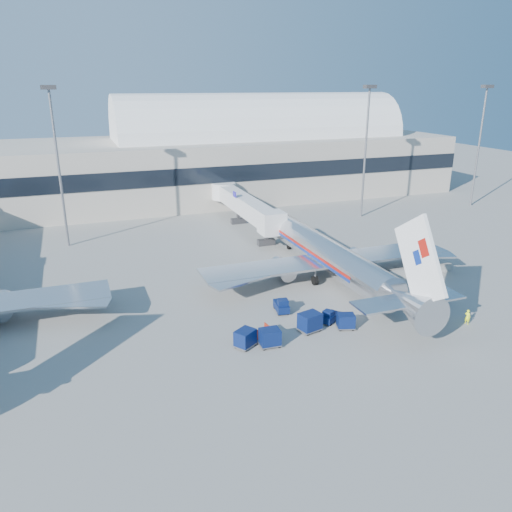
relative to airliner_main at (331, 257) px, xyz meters
name	(u,v)px	position (x,y,z in m)	size (l,w,h in m)	color
ground	(268,305)	(-10.00, -4.51, -2.93)	(260.00, 260.00, 0.00)	gray
terminal	(97,167)	(-23.60, 51.46, 4.60)	(170.00, 28.15, 21.00)	#B2AA9E
airliner_main	(331,257)	(0.00, 0.00, 0.00)	(32.00, 37.26, 12.07)	silver
jetbridge_near	(242,204)	(-2.40, 26.30, 1.00)	(4.40, 27.50, 6.25)	silver
mast_west	(56,144)	(-30.00, 25.49, 11.87)	(2.00, 1.20, 22.60)	slate
mast_east	(367,133)	(20.00, 25.49, 11.87)	(2.00, 1.20, 22.60)	slate
mast_far_east	(481,128)	(45.00, 25.49, 11.87)	(2.00, 1.20, 22.60)	slate
barrier_near	(398,274)	(8.00, -2.51, -2.48)	(3.00, 0.55, 0.90)	#9E9E96
barrier_mid	(420,271)	(11.30, -2.51, -2.48)	(3.00, 0.55, 0.90)	#9E9E96
barrier_far	(441,268)	(14.60, -2.51, -2.48)	(3.00, 0.55, 0.90)	#9E9E96
tug_lead	(330,316)	(-5.66, -10.42, -2.29)	(2.40, 2.03, 1.41)	#091643
tug_right	(394,298)	(2.95, -8.92, -2.20)	(2.73, 2.39, 1.60)	#091643
tug_left	(281,306)	(-9.28, -6.49, -2.20)	(1.54, 2.58, 1.59)	#091643
cart_train_a	(310,322)	(-8.39, -11.40, -1.93)	(2.44, 2.08, 1.86)	#091643
cart_train_b	(270,337)	(-13.12, -12.82, -2.03)	(1.99, 1.56, 1.69)	#091643
cart_train_c	(245,338)	(-15.27, -12.14, -2.04)	(2.36, 2.24, 1.66)	#091643
cart_solo_near	(346,321)	(-4.86, -12.17, -2.12)	(2.03, 1.76, 1.51)	#091643
cart_solo_far	(435,296)	(7.13, -10.47, -2.01)	(2.43, 2.30, 1.71)	#091643
cart_open_red	(258,335)	(-13.67, -11.32, -2.49)	(2.46, 1.88, 0.61)	slate
ramp_worker	(467,317)	(7.01, -15.50, -2.15)	(0.56, 0.37, 1.55)	#DBEE19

